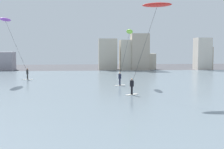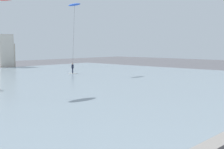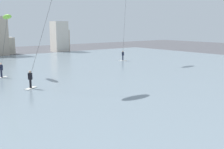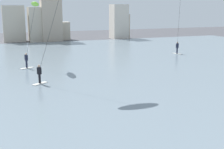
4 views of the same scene
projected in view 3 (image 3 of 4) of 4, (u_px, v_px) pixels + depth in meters
water_bay at (9, 82)px, 27.89m from camera, size 84.00×52.00×0.10m
kitesurfer_blue at (126, 1)px, 41.65m from camera, size 3.04×3.16×10.94m
kitesurfer_red at (51, 1)px, 24.28m from camera, size 4.42×1.96×8.99m
kitesurfer_lime at (6, 25)px, 30.46m from camera, size 2.58×2.66×7.02m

